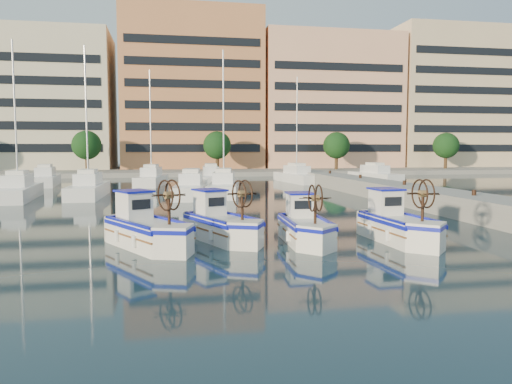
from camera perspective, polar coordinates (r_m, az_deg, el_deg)
name	(u,v)px	position (r m, az deg, el deg)	size (l,w,h in m)	color
ground	(259,247)	(19.01, 0.35, -6.33)	(300.00, 300.00, 0.00)	#18313F
quay	(453,202)	(31.20, 21.56, -1.12)	(3.00, 60.00, 1.20)	gray
waterfront	(241,104)	(84.63, -1.73, 9.99)	(180.00, 40.00, 25.60)	gray
yacht_marina	(170,184)	(45.98, -9.75, 0.93)	(42.04, 23.44, 11.50)	white
fishing_boat_a	(146,228)	(19.38, -12.46, -4.02)	(3.45, 4.41, 2.67)	white
fishing_boat_b	(221,223)	(20.43, -4.08, -3.54)	(3.00, 4.26, 2.56)	white
fishing_boat_c	(305,225)	(20.03, 5.57, -3.82)	(1.76, 3.95, 2.44)	white
fishing_boat_d	(397,223)	(20.90, 15.83, -3.47)	(1.93, 4.27, 2.63)	white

